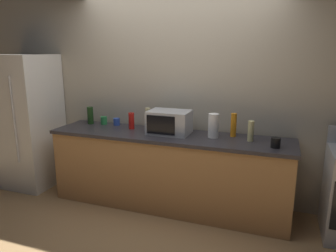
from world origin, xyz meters
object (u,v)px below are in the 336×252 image
(bottle_hand_soap, at_px, (148,118))
(bottle_hot_sauce, at_px, (131,121))
(paper_towel_roll, at_px, (213,126))
(bottle_dish_soap, at_px, (234,125))
(microwave, at_px, (169,122))
(refrigerator, at_px, (28,121))
(bottle_wine, at_px, (90,115))
(mug_blue, at_px, (117,122))
(mug_green, at_px, (104,120))
(mug_black, at_px, (276,143))
(bottle_vinegar, at_px, (251,131))

(bottle_hand_soap, xyz_separation_m, bottle_hot_sauce, (-0.18, -0.09, -0.03))
(paper_towel_roll, relative_size, bottle_dish_soap, 1.01)
(bottle_hot_sauce, bearing_deg, bottle_dish_soap, 3.10)
(bottle_hand_soap, bearing_deg, microwave, -23.46)
(paper_towel_roll, bearing_deg, refrigerator, -178.88)
(bottle_wine, distance_m, mug_blue, 0.37)
(bottle_hand_soap, height_order, bottle_dish_soap, bottle_dish_soap)
(refrigerator, relative_size, mug_blue, 19.83)
(microwave, height_order, bottle_hot_sauce, microwave)
(paper_towel_roll, distance_m, mug_green, 1.50)
(bottle_hot_sauce, height_order, mug_black, bottle_hot_sauce)
(paper_towel_roll, relative_size, bottle_wine, 1.19)
(refrigerator, bearing_deg, microwave, 1.35)
(microwave, bearing_deg, paper_towel_roll, 0.24)
(bottle_wine, relative_size, bottle_dish_soap, 0.85)
(bottle_dish_soap, bearing_deg, bottle_hot_sauce, -176.90)
(bottle_vinegar, bearing_deg, mug_black, -30.30)
(paper_towel_roll, bearing_deg, microwave, -179.76)
(mug_black, bearing_deg, mug_green, 171.72)
(refrigerator, bearing_deg, bottle_hot_sauce, 3.70)
(microwave, distance_m, mug_blue, 0.81)
(bottle_hand_soap, relative_size, bottle_dish_soap, 0.97)
(bottle_hot_sauce, bearing_deg, bottle_hand_soap, 26.91)
(mug_black, height_order, mug_blue, mug_black)
(microwave, bearing_deg, refrigerator, -178.65)
(mug_blue, relative_size, mug_green, 0.89)
(microwave, height_order, paper_towel_roll, same)
(mug_green, bearing_deg, bottle_vinegar, -4.89)
(bottle_vinegar, bearing_deg, bottle_hot_sauce, 177.56)
(bottle_vinegar, bearing_deg, refrigerator, -179.27)
(bottle_hand_soap, xyz_separation_m, bottle_wine, (-0.82, -0.03, -0.02))
(refrigerator, distance_m, microwave, 2.05)
(refrigerator, relative_size, bottle_dish_soap, 6.76)
(bottle_wine, xyz_separation_m, bottle_dish_soap, (1.88, 0.00, 0.02))
(bottle_vinegar, height_order, mug_green, bottle_vinegar)
(bottle_wine, relative_size, mug_black, 2.22)
(bottle_hot_sauce, xyz_separation_m, bottle_wine, (-0.64, 0.07, 0.01))
(bottle_hot_sauce, bearing_deg, mug_black, -7.13)
(bottle_hot_sauce, bearing_deg, mug_green, 167.46)
(bottle_wine, bearing_deg, bottle_vinegar, -3.54)
(bottle_hand_soap, bearing_deg, bottle_hot_sauce, -153.09)
(paper_towel_roll, bearing_deg, bottle_wine, 176.03)
(refrigerator, height_order, bottle_dish_soap, refrigerator)
(bottle_hot_sauce, bearing_deg, microwave, -5.70)
(refrigerator, height_order, mug_blue, refrigerator)
(microwave, relative_size, bottle_hand_soap, 1.85)
(bottle_hand_soap, height_order, mug_green, bottle_hand_soap)
(paper_towel_roll, relative_size, mug_blue, 2.97)
(bottle_hand_soap, relative_size, bottle_vinegar, 1.17)
(bottle_hot_sauce, xyz_separation_m, mug_green, (-0.45, 0.10, -0.05))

